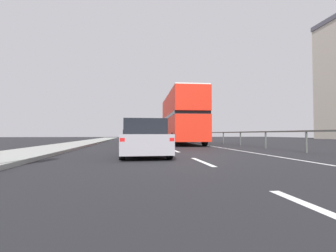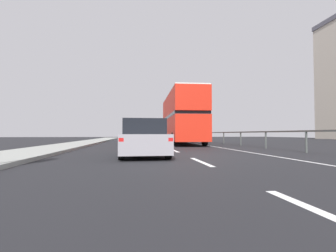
# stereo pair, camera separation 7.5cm
# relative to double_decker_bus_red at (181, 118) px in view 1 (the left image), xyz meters

# --- Properties ---
(ground_plane) EXTENTS (75.39, 120.00, 0.10)m
(ground_plane) POSITION_rel_double_decker_bus_red_xyz_m (-2.02, -10.82, -2.39)
(ground_plane) COLOR black
(near_sidewalk_kerb) EXTENTS (2.69, 80.00, 0.14)m
(near_sidewalk_kerb) POSITION_rel_double_decker_bus_red_xyz_m (-8.72, -10.82, -2.27)
(near_sidewalk_kerb) COLOR gray
(near_sidewalk_kerb) RESTS_ON ground
(lane_paint_markings) EXTENTS (3.55, 46.00, 0.01)m
(lane_paint_markings) POSITION_rel_double_decker_bus_red_xyz_m (0.07, -2.31, -2.34)
(lane_paint_markings) COLOR silver
(lane_paint_markings) RESTS_ON ground
(bridge_side_railing) EXTENTS (0.10, 42.00, 1.06)m
(bridge_side_railing) POSITION_rel_double_decker_bus_red_xyz_m (3.87, -1.82, -1.48)
(bridge_side_railing) COLOR #454A47
(bridge_side_railing) RESTS_ON ground
(double_decker_bus_red) EXTENTS (2.93, 10.49, 4.37)m
(double_decker_bus_red) POSITION_rel_double_decker_bus_red_xyz_m (0.00, 0.00, 0.00)
(double_decker_bus_red) COLOR red
(double_decker_bus_red) RESTS_ON ground
(hatchback_car_near) EXTENTS (1.89, 4.50, 1.46)m
(hatchback_car_near) POSITION_rel_double_decker_bus_red_xyz_m (-3.79, -10.90, -1.64)
(hatchback_car_near) COLOR gray
(hatchback_car_near) RESTS_ON ground
(sedan_car_ahead) EXTENTS (1.95, 4.62, 1.40)m
(sedan_car_ahead) POSITION_rel_double_decker_bus_red_xyz_m (-4.64, 9.27, -1.67)
(sedan_car_ahead) COLOR #444552
(sedan_car_ahead) RESTS_ON ground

